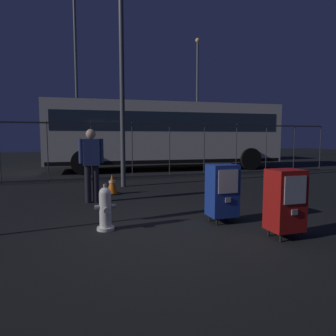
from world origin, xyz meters
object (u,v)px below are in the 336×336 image
object	(u,v)px
bus_near	(165,132)
bus_far	(163,134)
pedestrian	(91,161)
traffic_cone	(112,184)
street_light_near_right	(121,21)
fire_hydrant	(105,209)
street_light_far_left	(197,91)
street_light_near_left	(76,68)
newspaper_box_primary	(285,200)
newspaper_box_secondary	(222,190)

from	to	relation	value
bus_near	bus_far	bearing A→B (deg)	77.59
pedestrian	traffic_cone	world-z (taller)	pedestrian
bus_far	street_light_near_right	xyz separation A→B (m)	(-4.05, -8.82, 3.13)
bus_far	street_light_near_right	size ratio (longest dim) A/B	1.24
fire_hydrant	traffic_cone	bearing A→B (deg)	79.68
street_light_near_right	street_light_far_left	size ratio (longest dim) A/B	1.04
bus_near	street_light_near_left	size ratio (longest dim) A/B	1.22
fire_hydrant	street_light_near_right	xyz separation A→B (m)	(1.09, 4.33, 4.49)
bus_near	street_light_near_right	distance (m)	6.12
newspaper_box_primary	pedestrian	size ratio (longest dim) A/B	0.61
newspaper_box_secondary	traffic_cone	bearing A→B (deg)	112.97
street_light_far_left	street_light_near_right	bearing A→B (deg)	-123.70
fire_hydrant	street_light_near_right	world-z (taller)	street_light_near_right
traffic_cone	pedestrian	bearing A→B (deg)	-123.38
newspaper_box_primary	street_light_far_left	distance (m)	17.69
bus_near	street_light_near_left	xyz separation A→B (m)	(-3.77, 2.93, 3.22)
bus_near	street_light_far_left	xyz separation A→B (m)	(4.31, 6.20, 2.94)
newspaper_box_primary	bus_near	size ratio (longest dim) A/B	0.10
newspaper_box_secondary	street_light_near_left	size ratio (longest dim) A/B	0.12
newspaper_box_primary	street_light_near_left	xyz separation A→B (m)	(-2.34, 12.96, 4.36)
pedestrian	street_light_near_left	bearing A→B (deg)	89.21
bus_near	newspaper_box_primary	bearing A→B (deg)	-94.49
street_light_near_left	street_light_near_right	size ratio (longest dim) A/B	1.02
newspaper_box_secondary	bus_far	distance (m)	13.76
bus_far	street_light_far_left	bearing A→B (deg)	32.40
newspaper_box_secondary	traffic_cone	distance (m)	3.64
newspaper_box_secondary	street_light_near_right	world-z (taller)	street_light_near_right
fire_hydrant	newspaper_box_secondary	size ratio (longest dim) A/B	0.73
newspaper_box_secondary	street_light_near_right	distance (m)	6.29
newspaper_box_primary	pedestrian	distance (m)	4.30
street_light_near_right	traffic_cone	bearing A→B (deg)	-113.43
bus_far	street_light_near_left	size ratio (longest dim) A/B	1.21
street_light_near_right	street_light_far_left	world-z (taller)	street_light_near_right
street_light_near_left	pedestrian	bearing A→B (deg)	-90.79
bus_far	street_light_near_right	world-z (taller)	street_light_near_right
pedestrian	street_light_near_left	distance (m)	10.26
traffic_cone	street_light_near_left	world-z (taller)	street_light_near_left
newspaper_box_primary	street_light_near_right	distance (m)	7.15
fire_hydrant	newspaper_box_secondary	distance (m)	2.01
bus_far	fire_hydrant	bearing A→B (deg)	-109.90
traffic_cone	street_light_far_left	size ratio (longest dim) A/B	0.07
newspaper_box_primary	street_light_near_left	world-z (taller)	street_light_near_left
traffic_cone	street_light_near_left	xyz separation A→B (m)	(-0.46, 8.57, 4.67)
newspaper_box_secondary	newspaper_box_primary	bearing A→B (deg)	-65.91
newspaper_box_secondary	street_light_near_left	world-z (taller)	street_light_near_left
traffic_cone	bus_near	distance (m)	6.70
newspaper_box_secondary	traffic_cone	size ratio (longest dim) A/B	1.92
newspaper_box_primary	pedestrian	xyz separation A→B (m)	(-2.47, 3.50, 0.38)
bus_near	traffic_cone	bearing A→B (deg)	-116.81
newspaper_box_primary	newspaper_box_secondary	xyz separation A→B (m)	(-0.47, 1.05, 0.00)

